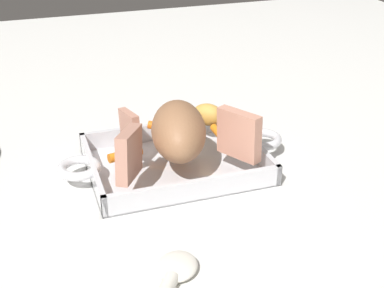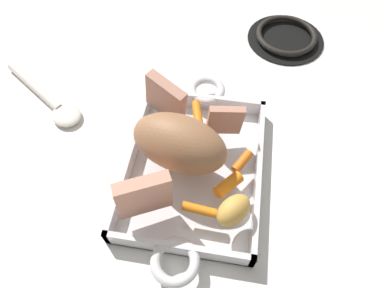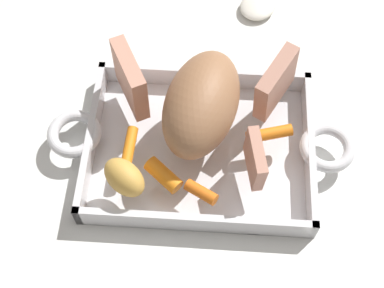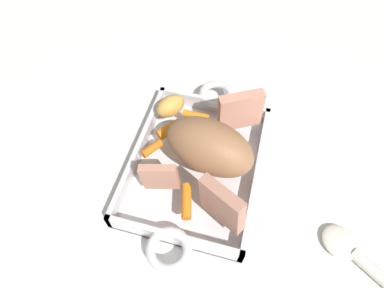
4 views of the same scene
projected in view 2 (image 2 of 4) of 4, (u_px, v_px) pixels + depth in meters
ground_plane at (193, 171)px, 0.61m from camera, size 2.34×2.34×0.00m
roasting_dish at (193, 167)px, 0.60m from camera, size 0.41×0.23×0.04m
pork_roast at (179, 146)px, 0.54m from camera, size 0.13×0.18×0.09m
roast_slice_thick at (225, 120)px, 0.59m from camera, size 0.03×0.07×0.07m
roast_slice_thin at (166, 98)px, 0.60m from camera, size 0.06×0.09×0.09m
roast_slice_outer at (144, 195)px, 0.50m from camera, size 0.06×0.08×0.08m
baby_carrot_northeast at (228, 185)px, 0.54m from camera, size 0.05×0.05×0.02m
baby_carrot_northwest at (242, 161)px, 0.57m from camera, size 0.05×0.04×0.02m
baby_carrot_center_right at (198, 115)px, 0.62m from camera, size 0.06×0.03×0.02m
baby_carrot_southwest at (199, 209)px, 0.52m from camera, size 0.02×0.06×0.02m
potato_corner at (234, 210)px, 0.50m from camera, size 0.07×0.07×0.04m
stove_burner_rear at (286, 37)px, 0.80m from camera, size 0.18×0.18×0.02m
serving_spoon at (49, 99)px, 0.69m from camera, size 0.16×0.21×0.02m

